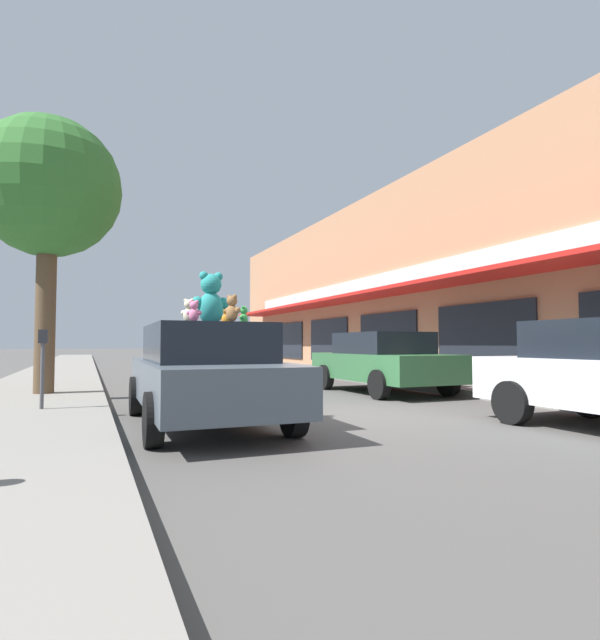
{
  "coord_description": "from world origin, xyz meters",
  "views": [
    {
      "loc": [
        -4.09,
        -7.65,
        1.2
      ],
      "look_at": [
        0.38,
        2.84,
        1.75
      ],
      "focal_mm": 28.0,
      "sensor_mm": 36.0,
      "label": 1
    }
  ],
  "objects_px": {
    "teddy_bear_green": "(244,316)",
    "parking_meter": "(43,358)",
    "plush_art_car": "(205,372)",
    "teddy_bear_giant": "(211,299)",
    "teddy_bear_pink": "(194,311)",
    "teddy_bear_orange": "(226,316)",
    "teddy_bear_brown": "(232,309)",
    "teddy_bear_cream": "(189,311)",
    "parked_car_far_center": "(382,361)",
    "street_tree": "(48,189)"
  },
  "relations": [
    {
      "from": "teddy_bear_pink",
      "to": "parked_car_far_center",
      "type": "xyz_separation_m",
      "value": [
        5.47,
        4.1,
        -0.85
      ]
    },
    {
      "from": "teddy_bear_brown",
      "to": "teddy_bear_pink",
      "type": "xyz_separation_m",
      "value": [
        -0.46,
        0.2,
        -0.04
      ]
    },
    {
      "from": "plush_art_car",
      "to": "teddy_bear_orange",
      "type": "relative_size",
      "value": 13.94
    },
    {
      "from": "teddy_bear_giant",
      "to": "teddy_bear_orange",
      "type": "xyz_separation_m",
      "value": [
        0.33,
        0.34,
        -0.24
      ]
    },
    {
      "from": "teddy_bear_brown",
      "to": "teddy_bear_orange",
      "type": "distance_m",
      "value": 1.65
    },
    {
      "from": "teddy_bear_cream",
      "to": "parked_car_far_center",
      "type": "bearing_deg",
      "value": -109.89
    },
    {
      "from": "teddy_bear_green",
      "to": "street_tree",
      "type": "xyz_separation_m",
      "value": [
        -3.06,
        4.42,
        2.89
      ]
    },
    {
      "from": "teddy_bear_pink",
      "to": "street_tree",
      "type": "distance_m",
      "value": 6.44
    },
    {
      "from": "teddy_bear_giant",
      "to": "street_tree",
      "type": "height_order",
      "value": "street_tree"
    },
    {
      "from": "parked_car_far_center",
      "to": "parking_meter",
      "type": "bearing_deg",
      "value": -167.84
    },
    {
      "from": "plush_art_car",
      "to": "teddy_bear_orange",
      "type": "bearing_deg",
      "value": 47.03
    },
    {
      "from": "parked_car_far_center",
      "to": "street_tree",
      "type": "relative_size",
      "value": 0.72
    },
    {
      "from": "teddy_bear_giant",
      "to": "parking_meter",
      "type": "xyz_separation_m",
      "value": [
        -2.4,
        1.44,
        -0.91
      ]
    },
    {
      "from": "street_tree",
      "to": "teddy_bear_orange",
      "type": "bearing_deg",
      "value": -53.55
    },
    {
      "from": "teddy_bear_brown",
      "to": "teddy_bear_cream",
      "type": "distance_m",
      "value": 0.75
    },
    {
      "from": "parked_car_far_center",
      "to": "parking_meter",
      "type": "height_order",
      "value": "parked_car_far_center"
    },
    {
      "from": "teddy_bear_brown",
      "to": "teddy_bear_green",
      "type": "bearing_deg",
      "value": -54.11
    },
    {
      "from": "teddy_bear_pink",
      "to": "street_tree",
      "type": "bearing_deg",
      "value": -40.01
    },
    {
      "from": "teddy_bear_giant",
      "to": "teddy_bear_green",
      "type": "distance_m",
      "value": 0.57
    },
    {
      "from": "teddy_bear_giant",
      "to": "teddy_bear_pink",
      "type": "bearing_deg",
      "value": 61.78
    },
    {
      "from": "teddy_bear_green",
      "to": "teddy_bear_pink",
      "type": "xyz_separation_m",
      "value": [
        -0.95,
        -0.92,
        -0.01
      ]
    },
    {
      "from": "parked_car_far_center",
      "to": "teddy_bear_orange",
      "type": "bearing_deg",
      "value": -150.04
    },
    {
      "from": "teddy_bear_cream",
      "to": "street_tree",
      "type": "distance_m",
      "value": 6.09
    },
    {
      "from": "teddy_bear_giant",
      "to": "teddy_bear_cream",
      "type": "height_order",
      "value": "teddy_bear_giant"
    },
    {
      "from": "teddy_bear_orange",
      "to": "parked_car_far_center",
      "type": "distance_m",
      "value": 5.46
    },
    {
      "from": "teddy_bear_brown",
      "to": "parked_car_far_center",
      "type": "relative_size",
      "value": 0.08
    },
    {
      "from": "teddy_bear_cream",
      "to": "teddy_bear_orange",
      "type": "bearing_deg",
      "value": -92.16
    },
    {
      "from": "teddy_bear_orange",
      "to": "parked_car_far_center",
      "type": "height_order",
      "value": "teddy_bear_orange"
    },
    {
      "from": "teddy_bear_orange",
      "to": "teddy_bear_pink",
      "type": "distance_m",
      "value": 1.62
    },
    {
      "from": "parking_meter",
      "to": "teddy_bear_cream",
      "type": "bearing_deg",
      "value": -47.36
    },
    {
      "from": "teddy_bear_giant",
      "to": "teddy_bear_pink",
      "type": "xyz_separation_m",
      "value": [
        -0.47,
        -1.07,
        -0.26
      ]
    },
    {
      "from": "teddy_bear_orange",
      "to": "parking_meter",
      "type": "bearing_deg",
      "value": -1.25
    },
    {
      "from": "teddy_bear_orange",
      "to": "teddy_bear_cream",
      "type": "relative_size",
      "value": 0.99
    },
    {
      "from": "plush_art_car",
      "to": "teddy_bear_brown",
      "type": "relative_size",
      "value": 13.06
    },
    {
      "from": "plush_art_car",
      "to": "parking_meter",
      "type": "distance_m",
      "value": 2.77
    },
    {
      "from": "teddy_bear_giant",
      "to": "parked_car_far_center",
      "type": "distance_m",
      "value": 5.95
    },
    {
      "from": "teddy_bear_giant",
      "to": "teddy_bear_pink",
      "type": "relative_size",
      "value": 2.93
    },
    {
      "from": "teddy_bear_green",
      "to": "parked_car_far_center",
      "type": "xyz_separation_m",
      "value": [
        4.52,
        3.18,
        -0.86
      ]
    },
    {
      "from": "teddy_bear_orange",
      "to": "teddy_bear_pink",
      "type": "bearing_deg",
      "value": 81.1
    },
    {
      "from": "parked_car_far_center",
      "to": "street_tree",
      "type": "height_order",
      "value": "street_tree"
    },
    {
      "from": "teddy_bear_brown",
      "to": "parked_car_far_center",
      "type": "xyz_separation_m",
      "value": [
        5.02,
        4.31,
        -0.88
      ]
    },
    {
      "from": "parking_meter",
      "to": "plush_art_car",
      "type": "bearing_deg",
      "value": -34.38
    },
    {
      "from": "teddy_bear_giant",
      "to": "teddy_bear_green",
      "type": "xyz_separation_m",
      "value": [
        0.48,
        -0.15,
        -0.25
      ]
    },
    {
      "from": "teddy_bear_cream",
      "to": "street_tree",
      "type": "xyz_separation_m",
      "value": [
        -2.12,
        4.94,
        2.87
      ]
    },
    {
      "from": "teddy_bear_cream",
      "to": "parking_meter",
      "type": "height_order",
      "value": "teddy_bear_cream"
    },
    {
      "from": "teddy_bear_orange",
      "to": "teddy_bear_pink",
      "type": "xyz_separation_m",
      "value": [
        -0.8,
        -1.41,
        -0.02
      ]
    },
    {
      "from": "teddy_bear_green",
      "to": "parking_meter",
      "type": "xyz_separation_m",
      "value": [
        -2.88,
        1.59,
        -0.66
      ]
    },
    {
      "from": "teddy_bear_green",
      "to": "teddy_bear_cream",
      "type": "relative_size",
      "value": 0.89
    },
    {
      "from": "teddy_bear_giant",
      "to": "parking_meter",
      "type": "bearing_deg",
      "value": -35.64
    },
    {
      "from": "parking_meter",
      "to": "teddy_bear_green",
      "type": "bearing_deg",
      "value": -28.86
    }
  ]
}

